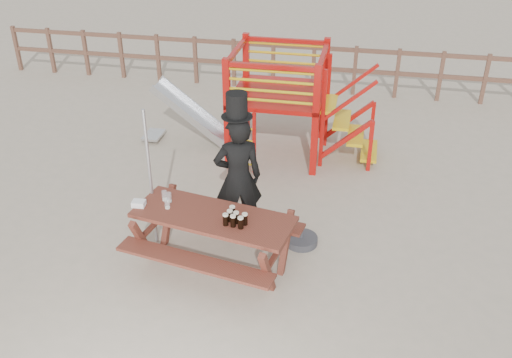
# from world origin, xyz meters

# --- Properties ---
(ground) EXTENTS (60.00, 60.00, 0.00)m
(ground) POSITION_xyz_m (0.00, 0.00, 0.00)
(ground) COLOR tan
(ground) RESTS_ON ground
(back_fence) EXTENTS (15.09, 0.09, 1.20)m
(back_fence) POSITION_xyz_m (0.00, 7.00, 0.74)
(back_fence) COLOR brown
(back_fence) RESTS_ON ground
(playground_fort) EXTENTS (4.71, 1.84, 2.10)m
(playground_fort) POSITION_xyz_m (0.12, 3.58, 1.07)
(playground_fort) COLOR #A90F0B
(playground_fort) RESTS_ON ground
(picnic_table) EXTENTS (2.45, 1.90, 0.86)m
(picnic_table) POSITION_xyz_m (-0.06, -0.16, 0.54)
(picnic_table) COLOR maroon
(picnic_table) RESTS_ON ground
(man_with_hat) EXTENTS (0.84, 0.70, 2.32)m
(man_with_hat) POSITION_xyz_m (0.09, 0.69, 1.04)
(man_with_hat) COLOR black
(man_with_hat) RESTS_ON ground
(metal_pole) EXTENTS (0.05, 0.05, 2.17)m
(metal_pole) POSITION_xyz_m (-1.09, 0.23, 1.09)
(metal_pole) COLOR #B2B2B7
(metal_pole) RESTS_ON ground
(parasol_base) EXTENTS (0.50, 0.50, 0.21)m
(parasol_base) POSITION_xyz_m (1.08, 0.61, 0.06)
(parasol_base) COLOR #343438
(parasol_base) RESTS_ON ground
(paper_bag) EXTENTS (0.19, 0.15, 0.08)m
(paper_bag) POSITION_xyz_m (-1.14, -0.14, 0.90)
(paper_bag) COLOR white
(paper_bag) RESTS_ON picnic_table
(stout_pints) EXTENTS (0.32, 0.31, 0.17)m
(stout_pints) POSITION_xyz_m (0.28, -0.29, 0.94)
(stout_pints) COLOR black
(stout_pints) RESTS_ON picnic_table
(empty_glasses) EXTENTS (0.18, 0.27, 0.15)m
(empty_glasses) POSITION_xyz_m (-0.78, 0.00, 0.93)
(empty_glasses) COLOR silver
(empty_glasses) RESTS_ON picnic_table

